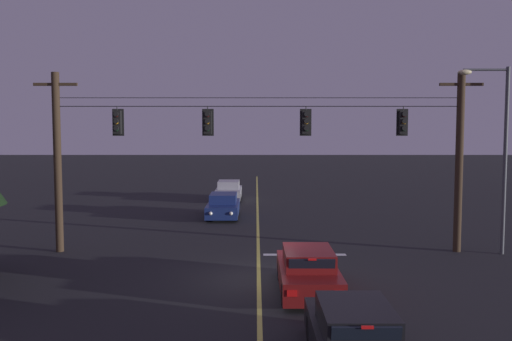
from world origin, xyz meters
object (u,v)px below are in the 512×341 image
traffic_light_right_inner (401,122)px  car_oncoming_lead (221,206)px  traffic_light_leftmost (115,122)px  street_lamp_corner (495,142)px  car_waiting_near_lane (306,272)px  traffic_light_centre (304,122)px  car_oncoming_trailing (226,191)px  car_waiting_second_near (353,337)px  traffic_light_left_inner (205,122)px

traffic_light_right_inner → car_oncoming_lead: traffic_light_right_inner is taller
traffic_light_leftmost → street_lamp_corner: street_lamp_corner is taller
traffic_light_leftmost → car_waiting_near_lane: size_ratio=0.28×
traffic_light_centre → car_oncoming_lead: size_ratio=0.28×
car_oncoming_trailing → car_waiting_second_near: (4.13, -27.69, 0.00)m
traffic_light_leftmost → street_lamp_corner: (15.59, -0.43, -0.81)m
traffic_light_leftmost → car_waiting_second_near: bearing=-54.4°
traffic_light_right_inner → car_waiting_near_lane: size_ratio=0.28×
traffic_light_leftmost → car_oncoming_lead: traffic_light_leftmost is taller
car_oncoming_lead → car_waiting_second_near: bearing=-78.5°
car_waiting_near_lane → street_lamp_corner: (8.20, 5.20, 3.98)m
traffic_light_left_inner → car_oncoming_lead: 10.08m
car_waiting_near_lane → car_oncoming_lead: same height
traffic_light_centre → car_waiting_second_near: bearing=-89.6°
traffic_light_centre → traffic_light_right_inner: same height
traffic_light_leftmost → traffic_light_right_inner: (11.84, 0.00, 0.00)m
traffic_light_left_inner → street_lamp_corner: (11.85, -0.43, -0.81)m
car_waiting_second_near → traffic_light_centre: bearing=90.4°
street_lamp_corner → traffic_light_left_inner: bearing=177.9°
traffic_light_leftmost → street_lamp_corner: bearing=-1.6°
traffic_light_leftmost → car_oncoming_lead: bearing=66.7°
car_oncoming_trailing → car_waiting_second_near: 28.00m
traffic_light_right_inner → car_waiting_near_lane: (-4.45, -5.63, -4.78)m
car_oncoming_lead → car_waiting_second_near: 20.32m
car_waiting_second_near → car_oncoming_lead: bearing=101.5°
car_waiting_near_lane → car_oncoming_trailing: size_ratio=0.98×
traffic_light_leftmost → traffic_light_centre: bearing=0.0°
traffic_light_centre → car_waiting_near_lane: 7.40m
traffic_light_centre → traffic_light_right_inner: 4.03m
car_oncoming_trailing → street_lamp_corner: 21.16m
traffic_light_left_inner → car_waiting_near_lane: bearing=-57.1°
traffic_light_left_inner → car_oncoming_trailing: bearing=90.0°
car_oncoming_trailing → street_lamp_corner: (11.84, -17.09, 3.98)m
traffic_light_leftmost → car_waiting_near_lane: traffic_light_leftmost is taller
traffic_light_leftmost → car_waiting_near_lane: 10.45m
traffic_light_centre → car_oncoming_trailing: bearing=103.7°
traffic_light_leftmost → traffic_light_left_inner: size_ratio=1.00×
traffic_light_centre → car_oncoming_lead: (-3.99, 8.88, -4.78)m
traffic_light_centre → car_oncoming_lead: 10.84m
traffic_light_left_inner → car_oncoming_lead: bearing=89.4°
car_waiting_near_lane → traffic_light_centre: bearing=85.7°
traffic_light_centre → car_waiting_near_lane: (-0.43, -5.63, -4.78)m
car_waiting_second_near → street_lamp_corner: (7.70, 10.60, 3.98)m
traffic_light_leftmost → traffic_light_centre: (7.82, 0.00, 0.00)m
street_lamp_corner → car_waiting_second_near: bearing=-126.0°
traffic_light_leftmost → traffic_light_right_inner: bearing=0.0°
traffic_light_right_inner → street_lamp_corner: 3.86m
traffic_light_leftmost → car_oncoming_lead: 10.79m
car_oncoming_lead → car_oncoming_trailing: size_ratio=1.00×
traffic_light_centre → car_oncoming_trailing: 17.80m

